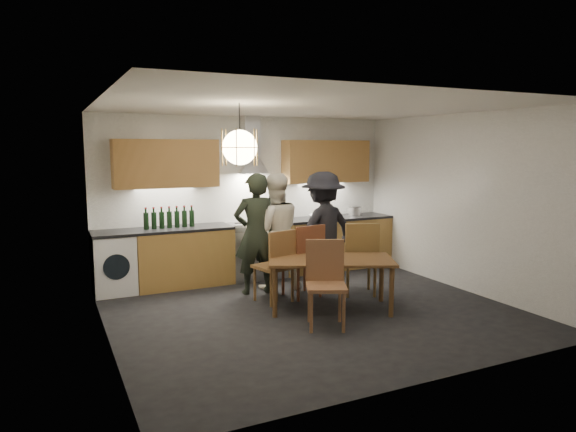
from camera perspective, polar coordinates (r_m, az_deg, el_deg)
name	(u,v)px	position (r m, az deg, el deg)	size (l,w,h in m)	color
ground	(312,311)	(6.77, 2.66, -10.46)	(5.00, 5.00, 0.00)	black
room_shell	(313,179)	(6.44, 2.75, 4.12)	(5.02, 4.52, 2.61)	white
counter_run	(257,250)	(8.38, -3.48, -3.75)	(5.00, 0.62, 0.90)	tan
range_stove	(256,250)	(8.36, -3.62, -3.82)	(0.90, 0.60, 0.92)	silver
wall_fixtures	(252,162)	(8.31, -4.02, 6.05)	(4.30, 0.54, 1.10)	#B98647
pendant_lamp	(240,147)	(5.93, -5.38, 7.60)	(0.43, 0.43, 0.70)	black
dining_table	(331,264)	(6.70, 4.80, -5.39)	(1.78, 1.39, 0.67)	brown
chair_back_left	(278,261)	(6.94, -1.15, -5.06)	(0.55, 0.55, 1.01)	brown
chair_back_mid	(306,256)	(7.18, 1.98, -4.48)	(0.53, 0.53, 1.04)	brown
chair_back_right	(360,254)	(7.35, 8.05, -4.19)	(0.62, 0.62, 1.06)	brown
chair_front	(326,277)	(6.12, 4.20, -6.79)	(0.60, 0.60, 1.01)	brown
person_left	(255,234)	(7.37, -3.64, -1.99)	(0.64, 0.42, 1.74)	black
person_mid	(274,231)	(7.61, -1.53, -1.72)	(0.84, 0.65, 1.73)	silver
person_right	(323,229)	(7.77, 3.90, -1.49)	(1.13, 0.65, 1.74)	black
mixing_bowl	(318,217)	(8.67, 3.32, -0.09)	(0.30, 0.30, 0.07)	silver
stock_pot	(355,211)	(9.16, 7.44, 0.52)	(0.22, 0.22, 0.15)	silver
wine_bottles	(169,217)	(7.89, -13.05, -0.14)	(0.76, 0.08, 0.32)	black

